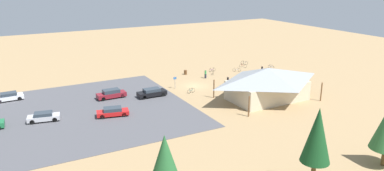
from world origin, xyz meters
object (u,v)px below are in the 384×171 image
(pine_far_west, at_px, (165,165))
(pine_mideast, at_px, (317,136))
(car_black_back_corner, at_px, (152,93))
(car_maroon_end_stall, at_px, (111,94))
(bicycle_black_back_row, at_px, (213,73))
(bicycle_silver_front_row, at_px, (244,63))
(bicycle_purple_by_bin, at_px, (212,70))
(trash_bin, at_px, (185,72))
(car_red_near_entry, at_px, (113,112))
(visitor_near_lot, at_px, (262,70))
(bike_pavilion, at_px, (267,82))
(bicycle_white_lone_west, at_px, (237,70))
(bicycle_red_yard_left, at_px, (243,66))
(car_white_second_row, at_px, (9,97))
(visitor_by_pavilion, at_px, (206,74))
(visitor_at_bikes, at_px, (228,80))
(bicycle_blue_lone_east, at_px, (271,67))
(lot_sign, at_px, (175,81))
(bicycle_teal_edge_south, at_px, (191,91))
(car_silver_front_row, at_px, (44,117))

(pine_far_west, bearing_deg, pine_mideast, 168.72)
(car_black_back_corner, bearing_deg, car_maroon_end_stall, -21.55)
(bicycle_black_back_row, relative_size, bicycle_silver_front_row, 1.10)
(bicycle_purple_by_bin, bearing_deg, trash_bin, -5.31)
(car_red_near_entry, bearing_deg, bicycle_black_back_row, -152.31)
(car_maroon_end_stall, relative_size, visitor_near_lot, 2.70)
(bike_pavilion, distance_m, bicycle_white_lone_west, 18.43)
(bicycle_red_yard_left, bearing_deg, bicycle_white_lone_west, 35.06)
(pine_far_west, xyz_separation_m, bicycle_purple_by_bin, (-28.32, -38.85, -4.11))
(bicycle_white_lone_west, relative_size, car_red_near_entry, 0.32)
(car_white_second_row, xyz_separation_m, visitor_by_pavilion, (-34.60, 3.37, 0.22))
(pine_far_west, bearing_deg, bicycle_silver_front_row, -132.96)
(bicycle_silver_front_row, distance_m, visitor_at_bikes, 16.94)
(trash_bin, bearing_deg, pine_mideast, 79.15)
(bicycle_blue_lone_east, relative_size, car_red_near_entry, 0.35)
(pine_mideast, xyz_separation_m, car_white_second_row, (24.36, -41.22, -4.44))
(car_red_near_entry, xyz_separation_m, visitor_at_bikes, (-23.21, -5.30, 0.18))
(lot_sign, bearing_deg, bicycle_white_lone_west, -164.14)
(bicycle_black_back_row, bearing_deg, bicycle_red_yard_left, -167.42)
(trash_bin, bearing_deg, bicycle_teal_edge_south, 67.19)
(bike_pavilion, relative_size, bicycle_red_yard_left, 9.49)
(car_red_near_entry, relative_size, visitor_near_lot, 2.72)
(bicycle_red_yard_left, height_order, car_red_near_entry, car_red_near_entry)
(bicycle_purple_by_bin, xyz_separation_m, visitor_at_bikes, (2.60, 9.73, 0.51))
(car_red_near_entry, bearing_deg, visitor_by_pavilion, -152.95)
(bicycle_red_yard_left, height_order, bicycle_purple_by_bin, bicycle_red_yard_left)
(bicycle_silver_front_row, relative_size, visitor_at_bikes, 0.81)
(bicycle_red_yard_left, distance_m, car_black_back_corner, 27.05)
(bicycle_white_lone_west, xyz_separation_m, visitor_by_pavilion, (8.41, 1.45, 0.58))
(bike_pavilion, xyz_separation_m, bicycle_silver_front_row, (-11.28, -21.50, -2.59))
(bicycle_teal_edge_south, distance_m, car_red_near_entry, 15.60)
(bicycle_blue_lone_east, distance_m, car_black_back_corner, 30.66)
(lot_sign, height_order, visitor_at_bikes, lot_sign)
(car_white_second_row, bearing_deg, bicycle_black_back_row, 177.58)
(car_silver_front_row, xyz_separation_m, visitor_near_lot, (-42.65, -5.88, 0.22))
(car_red_near_entry, bearing_deg, car_silver_front_row, -16.55)
(bicycle_teal_edge_south, bearing_deg, pine_mideast, 83.85)
(trash_bin, xyz_separation_m, car_red_near_entry, (19.77, 15.59, 0.24))
(trash_bin, bearing_deg, car_red_near_entry, 38.25)
(bicycle_white_lone_west, bearing_deg, visitor_by_pavilion, 9.81)
(bicycle_black_back_row, distance_m, car_black_back_corner, 18.07)
(lot_sign, xyz_separation_m, pine_far_west, (16.23, 31.76, 3.06))
(bicycle_red_yard_left, relative_size, car_black_back_corner, 0.32)
(pine_mideast, bearing_deg, car_red_near_entry, -66.34)
(bike_pavilion, relative_size, trash_bin, 16.33)
(car_red_near_entry, xyz_separation_m, visitor_by_pavilion, (-21.92, -11.19, 0.24))
(car_maroon_end_stall, height_order, visitor_at_bikes, visitor_at_bikes)
(bike_pavilion, distance_m, car_black_back_corner, 18.95)
(bicycle_purple_by_bin, bearing_deg, bike_pavilion, 85.27)
(car_silver_front_row, height_order, visitor_by_pavilion, visitor_by_pavilion)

